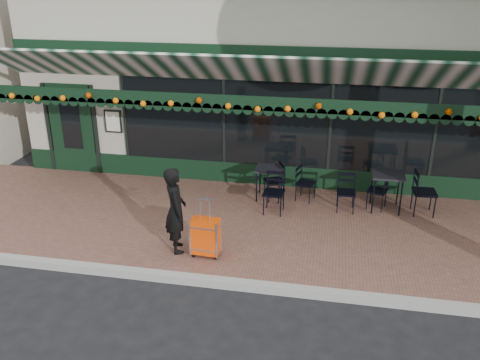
% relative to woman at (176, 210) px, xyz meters
% --- Properties ---
extents(ground, '(80.00, 80.00, 0.00)m').
position_rel_woman_xyz_m(ground, '(1.17, -0.70, -0.94)').
color(ground, black).
rests_on(ground, ground).
extents(sidewalk, '(18.00, 4.00, 0.15)m').
position_rel_woman_xyz_m(sidewalk, '(1.17, 1.30, -0.87)').
color(sidewalk, brown).
rests_on(sidewalk, ground).
extents(curb, '(18.00, 0.16, 0.15)m').
position_rel_woman_xyz_m(curb, '(1.17, -0.78, -0.87)').
color(curb, '#9E9E99').
rests_on(curb, ground).
extents(restaurant_building, '(12.00, 9.60, 4.50)m').
position_rel_woman_xyz_m(restaurant_building, '(1.17, 7.13, 1.33)').
color(restaurant_building, '#A79E91').
rests_on(restaurant_building, ground).
extents(woman, '(0.59, 0.68, 1.58)m').
position_rel_woman_xyz_m(woman, '(0.00, 0.00, 0.00)').
color(woman, black).
rests_on(woman, sidewalk).
extents(suitcase, '(0.50, 0.30, 1.11)m').
position_rel_woman_xyz_m(suitcase, '(0.56, -0.11, -0.42)').
color(suitcase, '#EF4207').
rests_on(suitcase, sidewalk).
extents(cafe_table_a, '(0.66, 0.66, 0.81)m').
position_rel_woman_xyz_m(cafe_table_a, '(3.80, 2.43, -0.06)').
color(cafe_table_a, black).
rests_on(cafe_table_a, sidewalk).
extents(cafe_table_b, '(0.58, 0.58, 0.72)m').
position_rel_woman_xyz_m(cafe_table_b, '(1.33, 2.52, -0.14)').
color(cafe_table_b, black).
rests_on(cafe_table_b, sidewalk).
extents(chair_a_left, '(0.49, 0.49, 0.78)m').
position_rel_woman_xyz_m(chair_a_left, '(3.63, 2.44, -0.40)').
color(chair_a_left, black).
rests_on(chair_a_left, sidewalk).
extents(chair_a_right, '(0.49, 0.49, 0.94)m').
position_rel_woman_xyz_m(chair_a_right, '(4.56, 2.35, -0.32)').
color(chair_a_right, black).
rests_on(chair_a_right, sidewalk).
extents(chair_a_front, '(0.41, 0.41, 0.79)m').
position_rel_woman_xyz_m(chair_a_front, '(2.98, 2.20, -0.40)').
color(chair_a_front, black).
rests_on(chair_a_front, sidewalk).
extents(chair_b_left, '(0.54, 0.54, 0.82)m').
position_rel_woman_xyz_m(chair_b_left, '(1.44, 2.51, -0.38)').
color(chair_b_left, black).
rests_on(chair_b_left, sidewalk).
extents(chair_b_right, '(0.49, 0.49, 0.78)m').
position_rel_woman_xyz_m(chair_b_right, '(2.12, 2.57, -0.40)').
color(chair_b_right, black).
rests_on(chair_b_right, sidewalk).
extents(chair_b_front, '(0.46, 0.46, 0.87)m').
position_rel_woman_xyz_m(chair_b_front, '(1.52, 1.83, -0.36)').
color(chair_b_front, black).
rests_on(chair_b_front, sidewalk).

